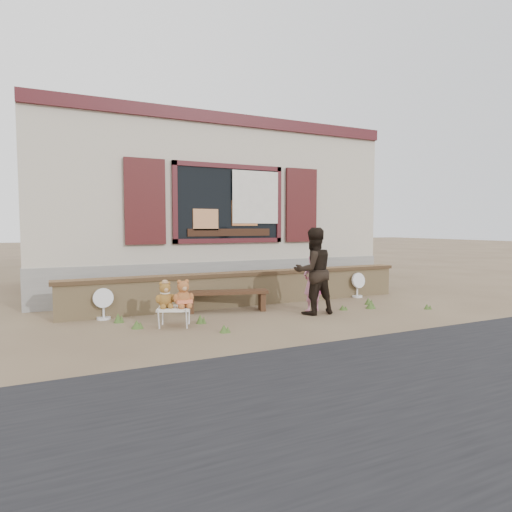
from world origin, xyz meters
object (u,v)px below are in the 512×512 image
teddy_bear_right (183,293)px  adult (313,271)px  teddy_bear_left (165,294)px  bench (227,296)px  folding_chair (174,309)px  child (312,283)px

teddy_bear_right → adult: 2.37m
teddy_bear_left → adult: size_ratio=0.27×
bench → folding_chair: bench is taller
bench → teddy_bear_left: size_ratio=3.69×
teddy_bear_left → folding_chair: bearing=0.0°
teddy_bear_right → child: size_ratio=0.42×
adult → folding_chair: bearing=-0.9°
folding_chair → adult: bearing=19.6°
folding_chair → teddy_bear_left: teddy_bear_left is taller
teddy_bear_left → adult: bearing=18.6°
folding_chair → teddy_bear_right: size_ratio=1.40×
teddy_bear_left → child: bearing=23.4°
child → folding_chair: bearing=-4.2°
folding_chair → child: 2.62m
bench → teddy_bear_left: 1.50m
teddy_bear_right → child: (2.47, 0.17, 0.00)m
folding_chair → teddy_bear_left: (-0.13, 0.05, 0.24)m
folding_chair → teddy_bear_left: bearing=-180.0°
folding_chair → teddy_bear_left: 0.27m
teddy_bear_left → teddy_bear_right: teddy_bear_right is taller
bench → teddy_bear_left: teddy_bear_left is taller
teddy_bear_right → child: 2.48m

